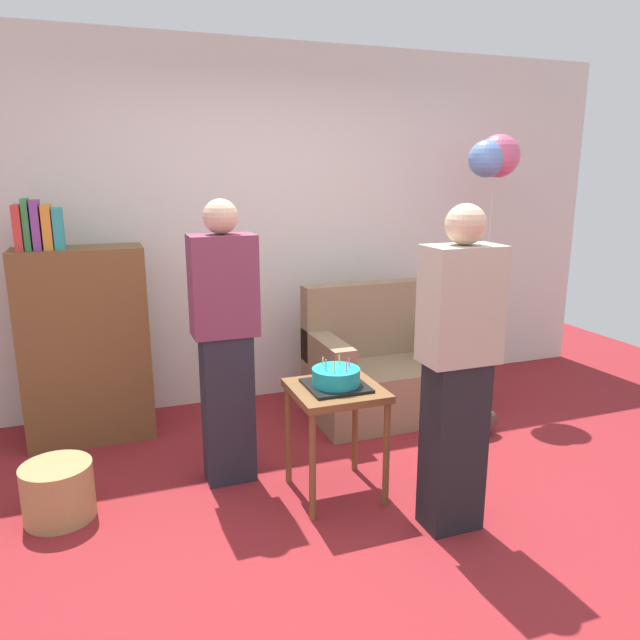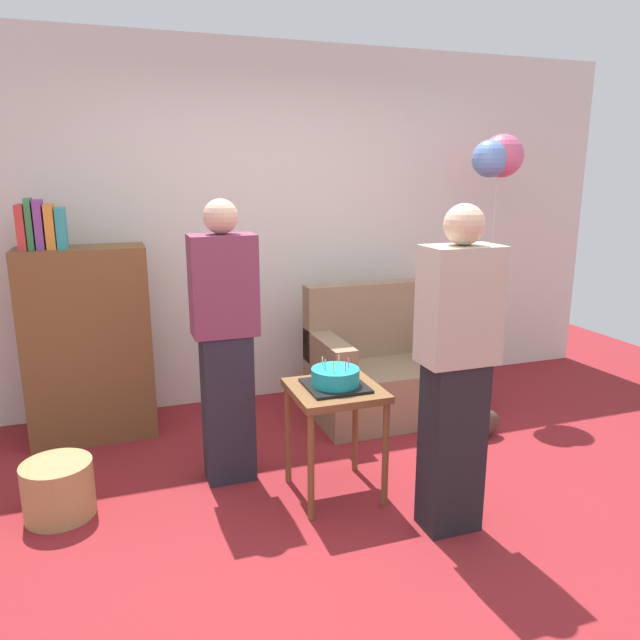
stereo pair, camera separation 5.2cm
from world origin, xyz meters
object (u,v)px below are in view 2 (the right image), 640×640
person_holding_cake (456,372)px  birthday_cake (335,378)px  person_blowing_candles (226,342)px  wicker_basket (59,489)px  bookshelf (87,341)px  handbag (481,423)px  balloon_bunch (498,157)px  side_table (335,404)px  couch (385,369)px

person_holding_cake → birthday_cake: bearing=-19.5°
person_blowing_candles → person_holding_cake: (0.95, -0.87, 0.00)m
birthday_cake → wicker_basket: bearing=169.7°
birthday_cake → person_blowing_candles: 0.66m
birthday_cake → person_blowing_candles: size_ratio=0.20×
bookshelf → handbag: (2.50, -0.89, -0.58)m
person_holding_cake → balloon_bunch: size_ratio=0.80×
bookshelf → person_holding_cake: person_holding_cake is taller
side_table → person_blowing_candles: 0.71m
bookshelf → side_table: bearing=-44.3°
couch → handbag: size_ratio=3.93×
side_table → handbag: 1.33m
birthday_cake → handbag: 1.39m
bookshelf → handbag: bearing=-19.7°
person_holding_cake → wicker_basket: person_holding_cake is taller
bookshelf → balloon_bunch: balloon_bunch is taller
balloon_bunch → person_blowing_candles: bearing=-162.6°
person_holding_cake → handbag: person_holding_cake is taller
person_blowing_candles → handbag: person_blowing_candles is taller
bookshelf → wicker_basket: bookshelf is taller
birthday_cake → balloon_bunch: size_ratio=0.16×
person_blowing_candles → person_holding_cake: size_ratio=1.00×
person_blowing_candles → side_table: bearing=-18.1°
side_table → person_holding_cake: person_holding_cake is taller
balloon_bunch → bookshelf: bearing=176.5°
birthday_cake → person_holding_cake: person_holding_cake is taller
side_table → handbag: bearing=16.7°
bookshelf → handbag: bookshelf is taller
bookshelf → side_table: 1.80m
person_holding_cake → handbag: size_ratio=5.82×
person_blowing_candles → handbag: 1.88m
wicker_basket → handbag: (2.66, 0.10, -0.05)m
couch → wicker_basket: size_ratio=3.06×
couch → person_holding_cake: bearing=-102.9°
wicker_basket → balloon_bunch: (3.14, 0.81, 1.72)m
person_blowing_candles → balloon_bunch: size_ratio=0.80×
person_holding_cake → person_blowing_candles: bearing=-13.0°
birthday_cake → person_holding_cake: (0.43, -0.50, 0.15)m
side_table → wicker_basket: (-1.45, 0.26, -0.38)m
wicker_basket → birthday_cake: bearing=-10.3°
wicker_basket → person_blowing_candles: bearing=6.9°
couch → person_holding_cake: (-0.34, -1.47, 0.49)m
bookshelf → birthday_cake: (1.29, -1.26, 0.00)m
side_table → birthday_cake: size_ratio=1.98×
handbag → balloon_bunch: size_ratio=0.14×
birthday_cake → person_holding_cake: size_ratio=0.20×
couch → bookshelf: bearing=172.3°
wicker_basket → handbag: size_ratio=1.29×
side_table → balloon_bunch: (1.69, 1.07, 1.34)m
side_table → bookshelf: bearing=135.7°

